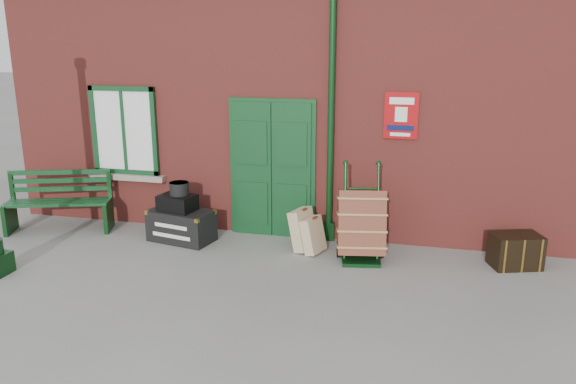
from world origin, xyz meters
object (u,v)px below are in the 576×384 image
(houdini_trunk, at_px, (182,226))
(dark_trunk, at_px, (516,251))
(bench, at_px, (59,200))
(porter_trolley, at_px, (361,224))

(houdini_trunk, bearing_deg, dark_trunk, 13.03)
(bench, relative_size, houdini_trunk, 1.75)
(houdini_trunk, distance_m, porter_trolley, 2.91)
(bench, bearing_deg, dark_trunk, -17.51)
(bench, xyz_separation_m, houdini_trunk, (2.22, -0.01, -0.27))
(porter_trolley, bearing_deg, dark_trunk, -4.80)
(houdini_trunk, relative_size, porter_trolley, 0.72)
(porter_trolley, height_order, dark_trunk, porter_trolley)
(houdini_trunk, height_order, dark_trunk, houdini_trunk)
(houdini_trunk, xyz_separation_m, dark_trunk, (5.08, 0.13, -0.01))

